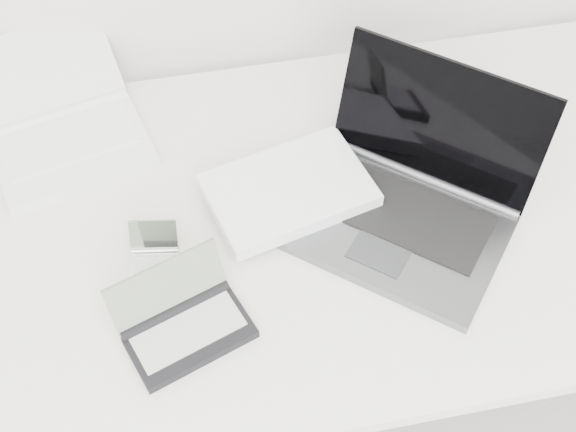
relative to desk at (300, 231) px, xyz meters
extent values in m
cube|color=white|center=(0.00, 0.00, 0.03)|extent=(1.60, 0.80, 0.03)
cylinder|color=silver|center=(0.75, 0.35, -0.33)|extent=(0.04, 0.04, 0.70)
cube|color=slate|center=(0.15, -0.07, 0.06)|extent=(0.44, 0.43, 0.02)
cube|color=black|center=(0.17, -0.04, 0.07)|extent=(0.32, 0.30, 0.00)
cube|color=black|center=(0.26, 0.05, 0.18)|extent=(0.33, 0.29, 0.23)
cylinder|color=slate|center=(0.23, 0.03, 0.07)|extent=(0.29, 0.25, 0.02)
cube|color=#383B3D|center=(0.11, -0.12, 0.07)|extent=(0.11, 0.11, 0.00)
cube|color=white|center=(-0.01, 0.03, 0.08)|extent=(0.31, 0.25, 0.03)
cube|color=white|center=(-0.01, 0.03, 0.10)|extent=(0.31, 0.24, 0.00)
cube|color=white|center=(-0.39, 0.22, 0.06)|extent=(0.32, 0.25, 0.02)
cube|color=white|center=(-0.39, 0.24, 0.07)|extent=(0.27, 0.17, 0.00)
cube|color=white|center=(-0.43, 0.39, 0.12)|extent=(0.31, 0.21, 0.11)
cylinder|color=white|center=(-0.41, 0.32, 0.07)|extent=(0.27, 0.09, 0.02)
cube|color=silver|center=(-0.26, -0.06, 0.05)|extent=(0.09, 0.07, 0.01)
cube|color=#BBBABF|center=(-0.26, -0.06, 0.06)|extent=(0.07, 0.04, 0.00)
cube|color=#96A497|center=(-0.26, -0.02, 0.08)|extent=(0.08, 0.04, 0.05)
cylinder|color=silver|center=(-0.26, -0.03, 0.06)|extent=(0.08, 0.03, 0.01)
cube|color=black|center=(-0.22, -0.21, 0.06)|extent=(0.21, 0.16, 0.02)
cube|color=#A2A2A2|center=(-0.22, -0.20, 0.07)|extent=(0.19, 0.13, 0.00)
cube|color=gray|center=(-0.24, -0.14, 0.11)|extent=(0.19, 0.10, 0.09)
cylinder|color=black|center=(-0.24, -0.16, 0.06)|extent=(0.18, 0.08, 0.02)
camera|label=1|loc=(-0.19, -0.83, 1.18)|focal=50.00mm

